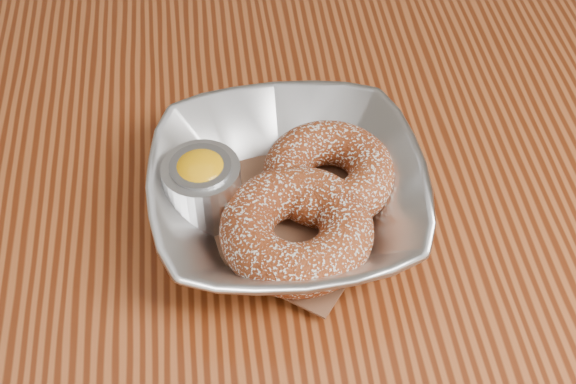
{
  "coord_description": "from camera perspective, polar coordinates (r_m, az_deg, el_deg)",
  "views": [
    {
      "loc": [
        -0.04,
        -0.39,
        1.24
      ],
      "look_at": [
        0.01,
        0.01,
        0.78
      ],
      "focal_mm": 50.0,
      "sensor_mm": 36.0,
      "label": 1
    }
  ],
  "objects": [
    {
      "name": "donut_back",
      "position": [
        0.62,
        2.92,
        1.34
      ],
      "size": [
        0.11,
        0.11,
        0.04
      ],
      "primitive_type": "torus",
      "rotation": [
        0.0,
        0.0,
        0.11
      ],
      "color": "maroon",
      "rests_on": "parchment"
    },
    {
      "name": "serving_bowl",
      "position": [
        0.61,
        0.0,
        -0.26
      ],
      "size": [
        0.21,
        0.21,
        0.05
      ],
      "primitive_type": "imported",
      "color": "#BABCC1",
      "rests_on": "table"
    },
    {
      "name": "ramekin",
      "position": [
        0.61,
        -6.1,
        0.44
      ],
      "size": [
        0.06,
        0.06,
        0.06
      ],
      "color": "#BABCC1",
      "rests_on": "table"
    },
    {
      "name": "table",
      "position": [
        0.7,
        -0.48,
        -7.5
      ],
      "size": [
        1.2,
        0.8,
        0.75
      ],
      "color": "brown",
      "rests_on": "ground_plane"
    },
    {
      "name": "donut_front",
      "position": [
        0.58,
        0.61,
        -2.7
      ],
      "size": [
        0.14,
        0.14,
        0.04
      ],
      "primitive_type": "torus",
      "rotation": [
        0.0,
        0.0,
        -0.22
      ],
      "color": "maroon",
      "rests_on": "parchment"
    },
    {
      "name": "parchment",
      "position": [
        0.62,
        0.0,
        -1.28
      ],
      "size": [
        0.2,
        0.2,
        0.0
      ],
      "primitive_type": "cube",
      "rotation": [
        0.0,
        0.0,
        0.92
      ],
      "color": "brown",
      "rests_on": "table"
    }
  ]
}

